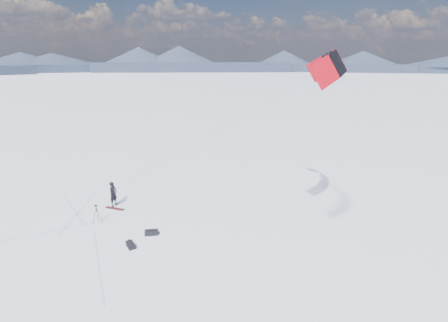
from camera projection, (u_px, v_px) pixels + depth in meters
The scene contains 9 objects.
ground at pixel (103, 225), 22.12m from camera, with size 1800.00×1800.00×0.00m, color white.
horizon_hills at pixel (96, 166), 20.85m from camera, with size 704.00×704.42×9.88m.
snow_tracks at pixel (84, 219), 23.05m from camera, with size 13.93×9.84×0.01m.
snowkiter at pixel (115, 206), 25.13m from camera, with size 0.71×0.47×1.95m, color black.
snowboard at pixel (115, 208), 24.58m from camera, with size 1.60×0.30×0.04m, color maroon.
tripod at pixel (97, 211), 22.27m from camera, with size 0.66×0.66×1.34m.
gear_bag_a at pixel (151, 232), 20.89m from camera, with size 0.91×0.80×0.37m.
gear_bag_b at pixel (130, 245), 19.50m from camera, with size 0.86×0.72×0.35m.
power_kite at pixel (328, 67), 19.04m from camera, with size 15.89×6.98×10.13m.
Camera 1 is at (16.32, -13.94, 10.78)m, focal length 26.00 mm.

